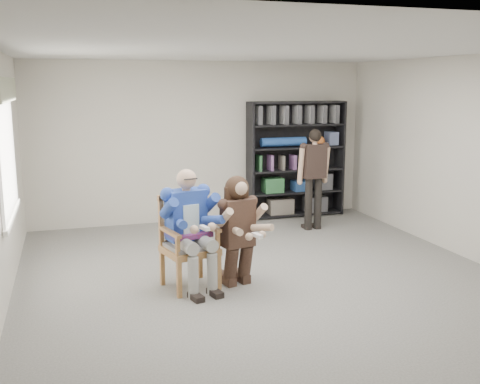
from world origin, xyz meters
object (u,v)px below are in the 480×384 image
object	(u,v)px
armchair	(190,243)
bookshelf	(296,159)
seated_man	(189,229)
kneeling_woman	(239,233)
standing_man	(314,180)

from	to	relation	value
armchair	bookshelf	bearing A→B (deg)	35.82
seated_man	bookshelf	distance (m)	4.09
armchair	kneeling_woman	bearing A→B (deg)	-25.22
kneeling_woman	seated_man	bearing A→B (deg)	154.78
armchair	kneeling_woman	size ratio (longest dim) A/B	0.84
seated_man	kneeling_woman	size ratio (longest dim) A/B	1.09
armchair	standing_man	bearing A→B (deg)	25.66
seated_man	kneeling_woman	xyz separation A→B (m)	(0.58, -0.12, -0.06)
kneeling_woman	bookshelf	size ratio (longest dim) A/B	0.63
armchair	kneeling_woman	distance (m)	0.60
seated_man	standing_man	bearing A→B (deg)	25.66
kneeling_woman	standing_man	world-z (taller)	standing_man
armchair	standing_man	world-z (taller)	standing_man
bookshelf	standing_man	xyz separation A→B (m)	(-0.10, -1.01, -0.21)
standing_man	armchair	bearing A→B (deg)	-143.09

